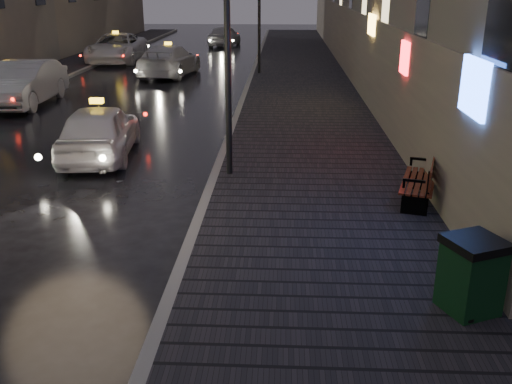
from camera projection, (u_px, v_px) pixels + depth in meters
The scene contains 14 objects.
ground at pixel (58, 317), 7.90m from camera, with size 120.00×120.00×0.00m, color black.
sidewalk at pixel (301, 78), 27.39m from camera, with size 4.60×58.00×0.15m, color black.
curb at pixel (251, 77), 27.50m from camera, with size 0.20×58.00×0.15m, color slate.
sidewalk_far at pixel (44, 76), 27.96m from camera, with size 2.40×58.00×0.15m, color black.
curb_far at pixel (70, 76), 27.90m from camera, with size 0.20×58.00×0.15m, color slate.
lamp_near at pixel (227, 26), 12.24m from camera, with size 0.36×0.36×5.28m.
lamp_far at pixel (259, 2), 27.25m from camera, with size 0.36×0.36×5.28m.
bench at pixel (422, 180), 11.50m from camera, with size 1.11×1.90×0.92m.
trash_bin at pixel (471, 274), 7.62m from camera, with size 0.91×0.91×1.06m.
taxi_near at pixel (99, 131), 14.93m from camera, with size 1.69×4.21×1.43m, color silver.
car_left_mid at pixel (24, 83), 21.36m from camera, with size 1.72×4.93×1.62m, color gray.
taxi_mid at pixel (169, 60), 28.15m from camera, with size 2.12×5.21×1.51m, color #BBBBC2.
taxi_far at pixel (117, 48), 33.21m from camera, with size 2.69×5.83×1.62m, color silver.
car_far at pixel (224, 36), 41.44m from camera, with size 1.73×4.30×1.47m, color #95959C.
Camera 1 is at (3.08, -6.68, 4.35)m, focal length 40.00 mm.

